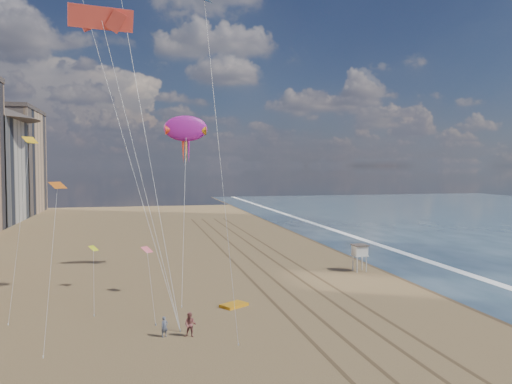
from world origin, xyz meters
TOP-DOWN VIEW (x-y plane):
  - wet_sand at (19.00, 40.00)m, footprint 260.00×260.00m
  - foam at (23.20, 40.00)m, footprint 260.00×260.00m
  - tracks at (2.55, 30.00)m, footprint 7.68×120.00m
  - lifeguard_stand at (11.98, 28.96)m, footprint 1.72×1.72m
  - grounded_kite at (-4.86, 18.05)m, footprint 2.64×2.38m
  - show_kite at (-7.49, 33.59)m, footprint 4.71×7.95m
  - kite_flyer_a at (-11.11, 11.62)m, footprint 0.64×0.55m
  - kite_flyer_b at (-9.32, 11.19)m, footprint 1.04×0.92m
  - small_kites at (-15.28, 21.12)m, footprint 16.59×12.58m

SIDE VIEW (x-z plane):
  - wet_sand at x=19.00m, z-range 0.00..0.00m
  - foam at x=23.20m, z-range 0.00..0.00m
  - tracks at x=2.55m, z-range 0.00..0.01m
  - grounded_kite at x=-4.86m, z-range 0.00..0.25m
  - kite_flyer_a at x=-11.11m, z-range 0.00..1.47m
  - kite_flyer_b at x=-9.32m, z-range 0.00..1.78m
  - lifeguard_stand at x=11.98m, z-range 0.84..3.95m
  - small_kites at x=-15.28m, z-range 2.72..25.26m
  - show_kite at x=-7.49m, z-range 5.68..27.13m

